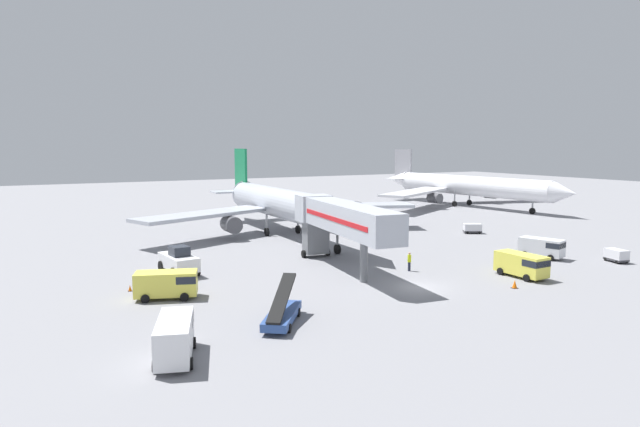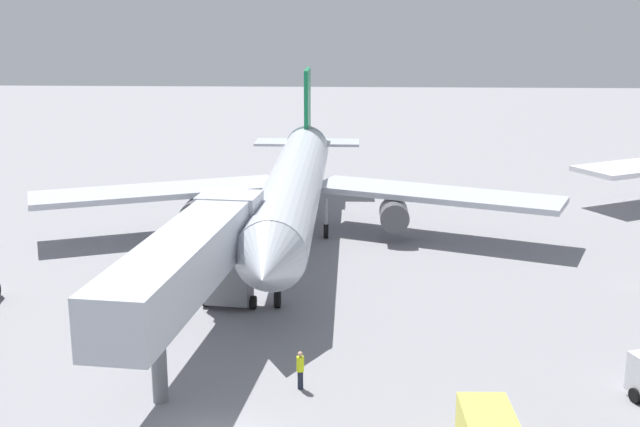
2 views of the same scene
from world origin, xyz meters
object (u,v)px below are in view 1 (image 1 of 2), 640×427
(service_van_far_center, at_px, (175,336))
(airplane_background, at_px, (464,186))
(baggage_cart_outer_right, at_px, (472,228))
(service_van_rear_right, at_px, (522,264))
(service_van_mid_left, at_px, (168,283))
(safety_cone_bravo, at_px, (130,288))
(safety_cone_charlie, at_px, (515,284))
(airplane_at_gate, at_px, (284,204))
(jet_bridge, at_px, (339,219))
(pushback_tug, at_px, (179,261))
(service_van_near_left, at_px, (543,247))
(ground_crew_worker_foreground, at_px, (409,261))
(safety_cone_alpha, at_px, (536,244))
(belt_loader_truck, at_px, (282,313))
(baggage_cart_far_left, at_px, (616,255))

(service_van_far_center, height_order, airplane_background, airplane_background)
(airplane_background, bearing_deg, baggage_cart_outer_right, -130.75)
(service_van_rear_right, distance_m, service_van_mid_left, 31.70)
(safety_cone_bravo, height_order, safety_cone_charlie, safety_cone_charlie)
(airplane_at_gate, height_order, airplane_background, airplane_at_gate)
(jet_bridge, xyz_separation_m, pushback_tug, (-14.54, 5.23, -3.74))
(jet_bridge, height_order, baggage_cart_outer_right, jet_bridge)
(safety_cone_charlie, bearing_deg, service_van_near_left, 31.33)
(ground_crew_worker_foreground, bearing_deg, service_van_rear_right, -42.15)
(safety_cone_alpha, distance_m, airplane_background, 43.96)
(airplane_at_gate, height_order, service_van_rear_right, airplane_at_gate)
(airplane_at_gate, distance_m, service_van_near_left, 32.81)
(service_van_rear_right, distance_m, service_van_near_left, 10.21)
(jet_bridge, xyz_separation_m, belt_loader_truck, (-11.78, -12.58, -4.27))
(airplane_at_gate, relative_size, belt_loader_truck, 7.66)
(ground_crew_worker_foreground, height_order, airplane_background, airplane_background)
(jet_bridge, height_order, safety_cone_bravo, jet_bridge)
(service_van_far_center, relative_size, service_van_mid_left, 1.05)
(airplane_at_gate, bearing_deg, ground_crew_worker_foreground, -85.28)
(airplane_at_gate, height_order, baggage_cart_far_left, airplane_at_gate)
(airplane_at_gate, height_order, safety_cone_bravo, airplane_at_gate)
(airplane_background, bearing_deg, service_van_rear_right, -127.63)
(service_van_near_left, distance_m, safety_cone_bravo, 42.37)
(baggage_cart_outer_right, xyz_separation_m, safety_cone_alpha, (-0.41, -11.15, -0.43))
(baggage_cart_outer_right, bearing_deg, belt_loader_truck, -149.73)
(service_van_near_left, height_order, baggage_cart_outer_right, service_van_near_left)
(service_van_far_center, height_order, service_van_mid_left, service_van_far_center)
(service_van_near_left, xyz_separation_m, safety_cone_alpha, (4.71, 4.89, -0.89))
(airplane_at_gate, relative_size, baggage_cart_far_left, 18.01)
(jet_bridge, relative_size, service_van_near_left, 3.96)
(jet_bridge, relative_size, safety_cone_charlie, 26.52)
(service_van_rear_right, distance_m, service_van_far_center, 33.31)
(service_van_near_left, relative_size, airplane_background, 0.11)
(baggage_cart_far_left, distance_m, airplane_background, 52.48)
(baggage_cart_outer_right, bearing_deg, pushback_tug, -173.23)
(belt_loader_truck, bearing_deg, service_van_rear_right, 3.69)
(airplane_at_gate, relative_size, baggage_cart_outer_right, 16.11)
(pushback_tug, xyz_separation_m, service_van_near_left, (36.67, -11.07, -0.06))
(service_van_far_center, relative_size, ground_crew_worker_foreground, 2.95)
(belt_loader_truck, distance_m, safety_cone_alpha, 40.33)
(service_van_rear_right, height_order, safety_cone_bravo, service_van_rear_right)
(baggage_cart_outer_right, relative_size, airplane_background, 0.06)
(pushback_tug, distance_m, safety_cone_alpha, 41.85)
(airplane_at_gate, distance_m, baggage_cart_outer_right, 26.30)
(service_van_near_left, height_order, ground_crew_worker_foreground, service_van_near_left)
(service_van_near_left, bearing_deg, airplane_at_gate, 124.70)
(airplane_at_gate, relative_size, safety_cone_alpha, 66.58)
(safety_cone_alpha, bearing_deg, jet_bridge, 177.96)
(belt_loader_truck, xyz_separation_m, safety_cone_alpha, (38.61, 11.63, -0.42))
(service_van_mid_left, xyz_separation_m, airplane_background, (67.07, 38.97, 2.87))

